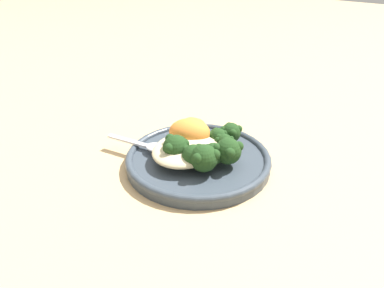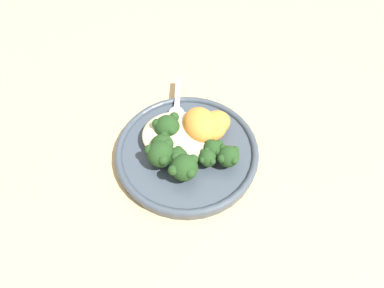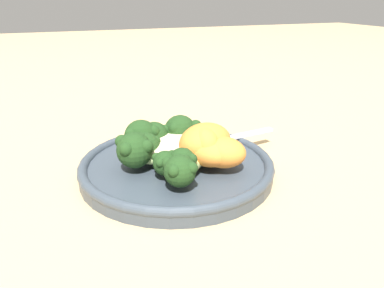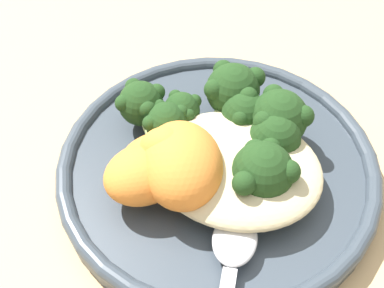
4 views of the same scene
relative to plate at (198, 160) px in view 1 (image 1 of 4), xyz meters
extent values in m
plane|color=tan|center=(-0.01, 0.02, -0.01)|extent=(4.00, 4.00, 0.00)
cylinder|color=#38424C|center=(0.00, 0.00, 0.00)|extent=(0.23, 0.23, 0.02)
torus|color=#38424C|center=(0.00, 0.00, 0.00)|extent=(0.24, 0.24, 0.01)
ellipsoid|color=beige|center=(-0.02, 0.01, 0.02)|extent=(0.12, 0.10, 0.02)
ellipsoid|color=#ADC675|center=(0.00, 0.02, 0.02)|extent=(0.08, 0.02, 0.02)
sphere|color=#1E3D19|center=(-0.03, 0.02, 0.03)|extent=(0.04, 0.04, 0.04)
sphere|color=#1E3D19|center=(-0.03, 0.04, 0.04)|extent=(0.02, 0.02, 0.02)
sphere|color=#1E3D19|center=(-0.05, 0.02, 0.04)|extent=(0.02, 0.02, 0.02)
sphere|color=#1E3D19|center=(-0.03, 0.01, 0.04)|extent=(0.02, 0.02, 0.02)
ellipsoid|color=#ADC675|center=(0.01, 0.01, 0.02)|extent=(0.09, 0.08, 0.02)
sphere|color=#1E3D19|center=(-0.04, -0.02, 0.03)|extent=(0.04, 0.04, 0.04)
sphere|color=#1E3D19|center=(-0.04, 0.00, 0.04)|extent=(0.01, 0.01, 0.01)
sphere|color=#1E3D19|center=(-0.04, -0.03, 0.04)|extent=(0.01, 0.01, 0.01)
ellipsoid|color=#ADC675|center=(0.00, 0.00, 0.02)|extent=(0.08, 0.09, 0.02)
sphere|color=#1E3D19|center=(-0.03, -0.03, 0.03)|extent=(0.04, 0.04, 0.04)
sphere|color=#1E3D19|center=(-0.03, -0.02, 0.04)|extent=(0.02, 0.02, 0.02)
sphere|color=#1E3D19|center=(-0.05, -0.03, 0.04)|extent=(0.02, 0.02, 0.02)
sphere|color=#1E3D19|center=(-0.03, -0.05, 0.04)|extent=(0.02, 0.02, 0.02)
ellipsoid|color=#ADC675|center=(0.01, 0.00, 0.02)|extent=(0.05, 0.08, 0.02)
sphere|color=#1E3D19|center=(-0.01, -0.03, 0.03)|extent=(0.03, 0.03, 0.03)
sphere|color=#1E3D19|center=(0.00, -0.02, 0.03)|extent=(0.01, 0.01, 0.01)
sphere|color=#1E3D19|center=(-0.02, -0.03, 0.03)|extent=(0.01, 0.01, 0.01)
sphere|color=#1E3D19|center=(0.00, -0.05, 0.03)|extent=(0.01, 0.01, 0.01)
ellipsoid|color=#ADC675|center=(0.01, -0.01, 0.02)|extent=(0.03, 0.10, 0.02)
sphere|color=#1E3D19|center=(0.01, -0.05, 0.03)|extent=(0.04, 0.04, 0.04)
sphere|color=#1E3D19|center=(0.02, -0.04, 0.04)|extent=(0.02, 0.02, 0.02)
sphere|color=#1E3D19|center=(-0.01, -0.04, 0.04)|extent=(0.02, 0.02, 0.02)
sphere|color=#1E3D19|center=(-0.01, -0.06, 0.04)|extent=(0.02, 0.02, 0.02)
sphere|color=#1E3D19|center=(0.02, -0.06, 0.04)|extent=(0.02, 0.02, 0.02)
ellipsoid|color=#ADC675|center=(0.02, 0.01, 0.02)|extent=(0.04, 0.08, 0.02)
sphere|color=#1E3D19|center=(0.04, -0.03, 0.02)|extent=(0.03, 0.03, 0.03)
sphere|color=#1E3D19|center=(0.04, -0.02, 0.03)|extent=(0.01, 0.01, 0.01)
sphere|color=#1E3D19|center=(0.03, -0.02, 0.03)|extent=(0.01, 0.01, 0.01)
sphere|color=#1E3D19|center=(0.03, -0.03, 0.03)|extent=(0.01, 0.01, 0.01)
sphere|color=#1E3D19|center=(0.04, -0.03, 0.03)|extent=(0.01, 0.01, 0.01)
ellipsoid|color=#ADC675|center=(0.03, 0.02, 0.02)|extent=(0.05, 0.06, 0.02)
sphere|color=#1E3D19|center=(0.04, -0.01, 0.03)|extent=(0.03, 0.03, 0.03)
sphere|color=#1E3D19|center=(0.05, 0.00, 0.03)|extent=(0.01, 0.01, 0.01)
sphere|color=#1E3D19|center=(0.03, 0.00, 0.03)|extent=(0.01, 0.01, 0.01)
sphere|color=#1E3D19|center=(0.03, -0.02, 0.03)|extent=(0.01, 0.01, 0.01)
sphere|color=#1E3D19|center=(0.05, -0.02, 0.03)|extent=(0.01, 0.01, 0.01)
ellipsoid|color=#ADC675|center=(0.03, 0.01, 0.02)|extent=(0.08, 0.07, 0.02)
sphere|color=#1E3D19|center=(0.07, -0.02, 0.03)|extent=(0.03, 0.03, 0.03)
sphere|color=#1E3D19|center=(0.08, -0.01, 0.03)|extent=(0.01, 0.01, 0.01)
sphere|color=#1E3D19|center=(0.06, -0.01, 0.03)|extent=(0.01, 0.01, 0.01)
sphere|color=#1E3D19|center=(0.06, -0.03, 0.03)|extent=(0.01, 0.01, 0.01)
sphere|color=#1E3D19|center=(0.08, -0.03, 0.03)|extent=(0.01, 0.01, 0.01)
ellipsoid|color=orange|center=(0.03, 0.03, 0.03)|extent=(0.08, 0.07, 0.04)
ellipsoid|color=orange|center=(0.04, 0.04, 0.03)|extent=(0.07, 0.07, 0.04)
ellipsoid|color=orange|center=(0.02, 0.03, 0.03)|extent=(0.08, 0.09, 0.05)
ellipsoid|color=orange|center=(0.03, 0.03, 0.03)|extent=(0.05, 0.04, 0.04)
cube|color=silver|center=(-0.04, 0.12, 0.01)|extent=(0.02, 0.08, 0.00)
ellipsoid|color=silver|center=(-0.03, 0.06, 0.02)|extent=(0.03, 0.04, 0.01)
camera|label=1|loc=(-0.42, -0.30, 0.32)|focal=35.00mm
camera|label=2|loc=(0.05, -0.28, 0.40)|focal=28.00mm
camera|label=3|loc=(0.39, -0.13, 0.20)|focal=35.00mm
camera|label=4|loc=(-0.06, 0.24, 0.31)|focal=50.00mm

